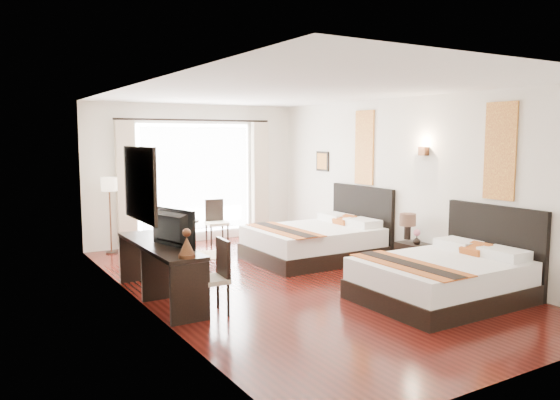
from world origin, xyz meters
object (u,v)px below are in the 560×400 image
bed_far (318,241)px  side_table (185,236)px  television (168,228)px  console_desk (159,271)px  bed_near (446,277)px  floor_lamp (109,190)px  nightstand (412,257)px  table_lamp (408,222)px  desk_chair (211,291)px  fruit_bowl (186,219)px  window_chair (217,230)px  vase (417,237)px

bed_far → side_table: bearing=134.3°
television → side_table: size_ratio=1.43×
console_desk → bed_near: bearing=-31.4°
television → floor_lamp: bearing=-18.4°
nightstand → table_lamp: size_ratio=1.12×
television → desk_chair: television is taller
bed_far → fruit_bowl: size_ratio=9.76×
desk_chair → window_chair: size_ratio=1.03×
bed_far → desk_chair: 3.38m
bed_far → side_table: 2.53m
vase → window_chair: bearing=114.0°
vase → television: television is taller
table_lamp → nightstand: bearing=-73.2°
bed_near → desk_chair: bed_near is taller
nightstand → table_lamp: table_lamp is taller
bed_far → console_desk: bed_far is taller
nightstand → bed_near: bearing=-119.2°
bed_near → table_lamp: bearing=63.4°
bed_near → floor_lamp: bearing=120.2°
floor_lamp → vase: bearing=-46.4°
nightstand → window_chair: (-1.75, 3.72, 0.04)m
window_chair → fruit_bowl: bearing=-54.3°
console_desk → television: size_ratio=2.58×
television → vase: bearing=-111.5°
bed_far → vase: size_ratio=16.93×
bed_near → console_desk: bed_near is taller
table_lamp → bed_near: bearing=-116.6°
bed_far → console_desk: bearing=-164.0°
bed_near → table_lamp: size_ratio=5.07×
table_lamp → window_chair: size_ratio=0.48×
console_desk → side_table: (1.43, 2.72, -0.08)m
bed_near → window_chair: bearing=100.8°
bed_far → television: (-3.17, -1.22, 0.68)m
bed_near → fruit_bowl: size_ratio=9.41×
bed_near → desk_chair: 3.09m
table_lamp → television: bearing=177.4°
bed_near → television: television is taller
bed_near → television: 3.68m
television → side_table: 3.41m
television → fruit_bowl: 3.34m
side_table → window_chair: 0.93m
bed_near → television: (-3.21, 1.67, 0.69)m
fruit_bowl → window_chair: size_ratio=0.26×
nightstand → console_desk: size_ratio=0.21×
side_table → bed_far: bearing=-45.7°
nightstand → television: (-3.99, 0.28, 0.77)m
console_desk → floor_lamp: 3.37m
console_desk → window_chair: 3.86m
television → fruit_bowl: television is taller
table_lamp → vase: (-0.01, -0.22, -0.22)m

